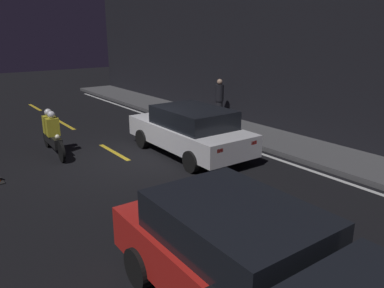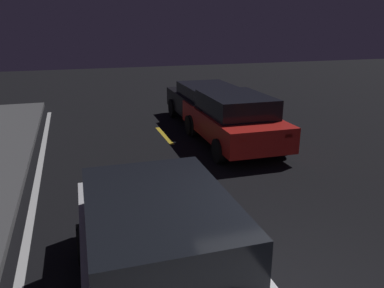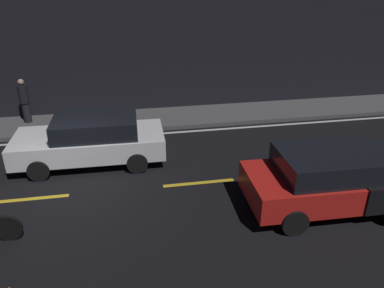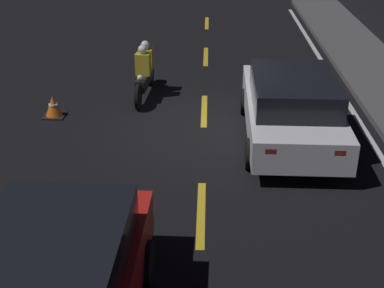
# 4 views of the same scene
# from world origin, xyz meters

# --- Properties ---
(lane_dash_d) EXTENTS (2.00, 0.14, 0.01)m
(lane_dash_d) POSITION_xyz_m (3.50, 0.00, 0.00)
(lane_dash_d) COLOR gold
(lane_dash_d) RESTS_ON ground
(lane_dash_e) EXTENTS (2.00, 0.14, 0.01)m
(lane_dash_e) POSITION_xyz_m (8.00, 0.00, 0.00)
(lane_dash_e) COLOR gold
(lane_dash_e) RESTS_ON ground
(sedan_white) EXTENTS (4.45, 2.04, 1.47)m
(sedan_white) POSITION_xyz_m (0.56, 1.84, 0.77)
(sedan_white) COLOR silver
(sedan_white) RESTS_ON ground
(taxi_red) EXTENTS (4.28, 2.06, 1.52)m
(taxi_red) POSITION_xyz_m (6.44, -1.67, 0.80)
(taxi_red) COLOR red
(taxi_red) RESTS_ON ground
(van_black) EXTENTS (4.38, 2.05, 1.41)m
(van_black) POSITION_xyz_m (8.95, -1.78, 0.78)
(van_black) COLOR black
(van_black) RESTS_ON ground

